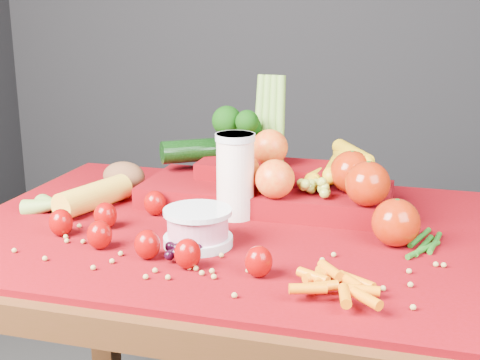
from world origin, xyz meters
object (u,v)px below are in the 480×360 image
(table, at_px, (237,277))
(produce_mound, at_px, (282,178))
(milk_glass, at_px, (235,173))
(yogurt_bowl, at_px, (198,226))

(table, bearing_deg, produce_mound, 70.15)
(table, xyz_separation_m, milk_glass, (-0.02, 0.05, 0.20))
(yogurt_bowl, bearing_deg, milk_glass, 83.66)
(milk_glass, height_order, yogurt_bowl, milk_glass)
(table, distance_m, milk_glass, 0.21)
(yogurt_bowl, bearing_deg, produce_mound, 70.77)
(yogurt_bowl, relative_size, produce_mound, 0.21)
(table, distance_m, produce_mound, 0.23)
(table, height_order, produce_mound, produce_mound)
(produce_mound, bearing_deg, milk_glass, -127.85)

